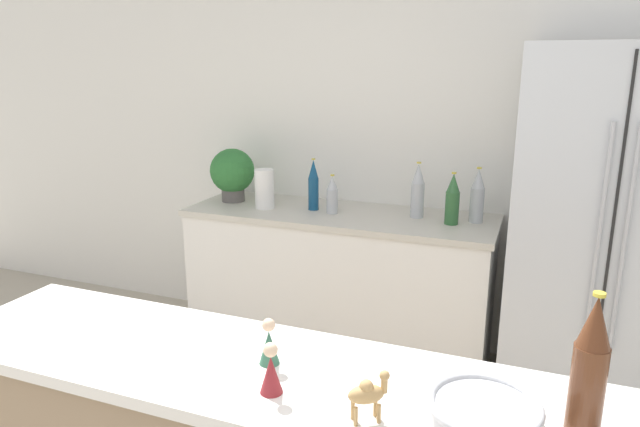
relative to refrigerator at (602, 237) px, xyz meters
The scene contains 15 objects.
wall_back 1.22m from the refrigerator, 159.60° to the left, with size 8.00×0.06×2.55m.
back_counter 1.47m from the refrigerator, behind, with size 1.82×0.63×0.89m.
refrigerator is the anchor object (origin of this frame).
potted_plant 2.13m from the refrigerator, behind, with size 0.28×0.28×0.34m.
paper_towel_roll 1.85m from the refrigerator, behind, with size 0.12×0.12×0.24m.
back_bottle_0 1.56m from the refrigerator, behind, with size 0.06×0.06×0.31m.
back_bottle_1 0.75m from the refrigerator, behind, with size 0.08×0.08×0.29m.
back_bottle_2 0.96m from the refrigerator, behind, with size 0.07×0.07×0.32m.
back_bottle_3 1.43m from the refrigerator, behind, with size 0.07×0.07×0.23m.
back_bottle_4 0.65m from the refrigerator, 166.64° to the left, with size 0.08×0.08×0.31m.
wine_bottle 1.79m from the refrigerator, 95.62° to the right, with size 0.07×0.07×0.32m.
fruit_bowl 1.88m from the refrigerator, 101.63° to the right, with size 0.25×0.25×0.06m.
camel_figurine 2.01m from the refrigerator, 108.03° to the right, with size 0.09×0.08×0.12m.
wise_man_figurine_blue 2.08m from the refrigerator, 114.83° to the right, with size 0.06×0.06×0.13m.
wise_man_figurine_crimson 2.00m from the refrigerator, 118.04° to the right, with size 0.06×0.06×0.13m.
Camera 1 is at (0.79, -0.67, 1.74)m, focal length 32.00 mm.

